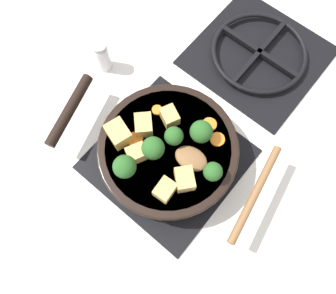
% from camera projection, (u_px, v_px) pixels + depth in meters
% --- Properties ---
extents(ground_plane, '(2.40, 2.40, 0.00)m').
position_uv_depth(ground_plane, '(168.00, 159.00, 0.75)').
color(ground_plane, white).
extents(front_burner_grate, '(0.31, 0.31, 0.03)m').
position_uv_depth(front_burner_grate, '(168.00, 158.00, 0.74)').
color(front_burner_grate, black).
rests_on(front_burner_grate, ground_plane).
extents(rear_burner_grate, '(0.31, 0.31, 0.03)m').
position_uv_depth(rear_burner_grate, '(258.00, 54.00, 0.83)').
color(rear_burner_grate, black).
rests_on(rear_burner_grate, ground_plane).
extents(skillet_pan, '(0.41, 0.30, 0.06)m').
position_uv_depth(skillet_pan, '(167.00, 151.00, 0.70)').
color(skillet_pan, black).
rests_on(skillet_pan, front_burner_grate).
extents(wooden_spoon, '(0.20, 0.21, 0.02)m').
position_uv_depth(wooden_spoon, '(226.00, 177.00, 0.64)').
color(wooden_spoon, brown).
rests_on(wooden_spoon, skillet_pan).
extents(tofu_cube_center_large, '(0.04, 0.05, 0.03)m').
position_uv_depth(tofu_cube_center_large, '(137.00, 153.00, 0.65)').
color(tofu_cube_center_large, tan).
rests_on(tofu_cube_center_large, skillet_pan).
extents(tofu_cube_near_handle, '(0.05, 0.05, 0.03)m').
position_uv_depth(tofu_cube_near_handle, '(143.00, 126.00, 0.67)').
color(tofu_cube_near_handle, tan).
rests_on(tofu_cube_near_handle, skillet_pan).
extents(tofu_cube_east_chunk, '(0.04, 0.04, 0.03)m').
position_uv_depth(tofu_cube_east_chunk, '(165.00, 190.00, 0.63)').
color(tofu_cube_east_chunk, tan).
rests_on(tofu_cube_east_chunk, skillet_pan).
extents(tofu_cube_west_chunk, '(0.05, 0.04, 0.03)m').
position_uv_depth(tofu_cube_west_chunk, '(170.00, 116.00, 0.68)').
color(tofu_cube_west_chunk, tan).
rests_on(tofu_cube_west_chunk, skillet_pan).
extents(tofu_cube_back_piece, '(0.06, 0.05, 0.03)m').
position_uv_depth(tofu_cube_back_piece, '(185.00, 179.00, 0.63)').
color(tofu_cube_back_piece, tan).
rests_on(tofu_cube_back_piece, skillet_pan).
extents(tofu_cube_front_piece, '(0.06, 0.05, 0.04)m').
position_uv_depth(tofu_cube_front_piece, '(119.00, 134.00, 0.66)').
color(tofu_cube_front_piece, tan).
rests_on(tofu_cube_front_piece, skillet_pan).
extents(broccoli_floret_near_spoon, '(0.05, 0.05, 0.05)m').
position_uv_depth(broccoli_floret_near_spoon, '(201.00, 132.00, 0.65)').
color(broccoli_floret_near_spoon, '#709956').
rests_on(broccoli_floret_near_spoon, skillet_pan).
extents(broccoli_floret_center_top, '(0.04, 0.04, 0.05)m').
position_uv_depth(broccoli_floret_center_top, '(174.00, 136.00, 0.65)').
color(broccoli_floret_center_top, '#709956').
rests_on(broccoli_floret_center_top, skillet_pan).
extents(broccoli_floret_east_rim, '(0.05, 0.05, 0.05)m').
position_uv_depth(broccoli_floret_east_rim, '(153.00, 148.00, 0.64)').
color(broccoli_floret_east_rim, '#709956').
rests_on(broccoli_floret_east_rim, skillet_pan).
extents(broccoli_floret_west_rim, '(0.05, 0.05, 0.05)m').
position_uv_depth(broccoli_floret_west_rim, '(125.00, 167.00, 0.63)').
color(broccoli_floret_west_rim, '#709956').
rests_on(broccoli_floret_west_rim, skillet_pan).
extents(broccoli_floret_north_edge, '(0.04, 0.04, 0.05)m').
position_uv_depth(broccoli_floret_north_edge, '(213.00, 172.00, 0.63)').
color(broccoli_floret_north_edge, '#709956').
rests_on(broccoli_floret_north_edge, skillet_pan).
extents(carrot_slice_orange_thin, '(0.02, 0.02, 0.01)m').
position_uv_depth(carrot_slice_orange_thin, '(157.00, 110.00, 0.69)').
color(carrot_slice_orange_thin, orange).
rests_on(carrot_slice_orange_thin, skillet_pan).
extents(carrot_slice_near_center, '(0.03, 0.03, 0.01)m').
position_uv_depth(carrot_slice_near_center, '(135.00, 139.00, 0.67)').
color(carrot_slice_near_center, orange).
rests_on(carrot_slice_near_center, skillet_pan).
extents(carrot_slice_edge_slice, '(0.03, 0.03, 0.01)m').
position_uv_depth(carrot_slice_edge_slice, '(217.00, 139.00, 0.67)').
color(carrot_slice_edge_slice, orange).
rests_on(carrot_slice_edge_slice, skillet_pan).
extents(carrot_slice_under_broccoli, '(0.03, 0.03, 0.01)m').
position_uv_depth(carrot_slice_under_broccoli, '(209.00, 124.00, 0.68)').
color(carrot_slice_under_broccoli, orange).
rests_on(carrot_slice_under_broccoli, skillet_pan).
extents(salt_shaker, '(0.04, 0.04, 0.09)m').
position_uv_depth(salt_shaker, '(102.00, 56.00, 0.79)').
color(salt_shaker, white).
rests_on(salt_shaker, ground_plane).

